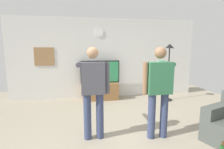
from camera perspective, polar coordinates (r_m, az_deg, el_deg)
name	(u,v)px	position (r m, az deg, el deg)	size (l,w,h in m)	color
ground_plane	(126,139)	(3.41, 4.73, -20.91)	(8.40, 8.40, 0.00)	#9E937F
back_wall	(106,58)	(5.87, -2.11, 5.47)	(6.40, 0.10, 2.70)	silver
tv_stand	(100,91)	(5.67, -3.92, -5.63)	(1.17, 0.49, 0.56)	olive
television	(100,72)	(5.59, -4.04, 0.92)	(1.28, 0.07, 0.74)	black
wall_clock	(99,32)	(5.81, -4.41, 14.02)	(0.29, 0.29, 0.03)	white
framed_picture	(44,57)	(5.91, -21.94, 5.66)	(0.62, 0.04, 0.59)	#997047
floor_lamp	(169,60)	(5.70, 18.70, 4.56)	(0.32, 0.32, 1.84)	black
person_standing_nearer_lamp	(93,88)	(3.10, -6.38, -4.48)	(0.60, 0.78, 1.72)	#384266
person_standing_nearer_couch	(159,87)	(3.24, 15.51, -4.13)	(0.63, 0.78, 1.71)	#384266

